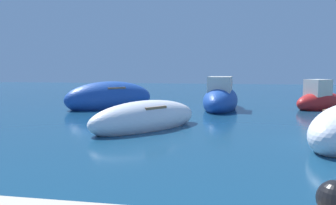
{
  "coord_description": "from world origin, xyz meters",
  "views": [
    {
      "loc": [
        -6.89,
        -5.52,
        2.02
      ],
      "look_at": [
        -9.75,
        10.22,
        0.42
      ],
      "focal_mm": 36.29,
      "sensor_mm": 36.0,
      "label": 1
    }
  ],
  "objects_px": {
    "moored_boat_0": "(146,119)",
    "moored_boat_7": "(320,101)",
    "moored_boat_4": "(221,99)",
    "moored_boat_5": "(110,98)"
  },
  "relations": [
    {
      "from": "moored_boat_0",
      "to": "moored_boat_5",
      "type": "height_order",
      "value": "moored_boat_5"
    },
    {
      "from": "moored_boat_0",
      "to": "moored_boat_5",
      "type": "xyz_separation_m",
      "value": [
        -3.33,
        5.69,
        0.14
      ]
    },
    {
      "from": "moored_boat_5",
      "to": "moored_boat_7",
      "type": "distance_m",
      "value": 10.63
    },
    {
      "from": "moored_boat_4",
      "to": "moored_boat_5",
      "type": "xyz_separation_m",
      "value": [
        -5.66,
        -0.42,
        -0.01
      ]
    },
    {
      "from": "moored_boat_0",
      "to": "moored_boat_7",
      "type": "bearing_deg",
      "value": 168.68
    },
    {
      "from": "moored_boat_5",
      "to": "moored_boat_0",
      "type": "bearing_deg",
      "value": -107.65
    },
    {
      "from": "moored_boat_0",
      "to": "moored_boat_5",
      "type": "distance_m",
      "value": 6.6
    },
    {
      "from": "moored_boat_7",
      "to": "moored_boat_5",
      "type": "bearing_deg",
      "value": 149.16
    },
    {
      "from": "moored_boat_4",
      "to": "moored_boat_0",
      "type": "bearing_deg",
      "value": 163.76
    },
    {
      "from": "moored_boat_5",
      "to": "moored_boat_7",
      "type": "xyz_separation_m",
      "value": [
        10.55,
        1.24,
        -0.06
      ]
    }
  ]
}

